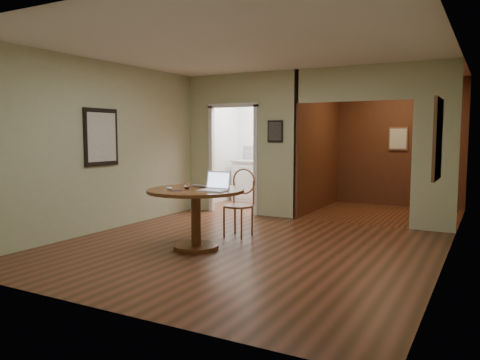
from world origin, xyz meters
The scene contains 11 objects.
floor centered at (0.00, 0.00, 0.00)m, with size 5.00×5.00×0.00m, color #412312.
room_shell centered at (-0.47, 3.10, 1.29)m, with size 5.20×7.50×5.00m.
dining_table centered at (-0.53, -0.25, 0.60)m, with size 1.30×1.30×0.82m.
chair centered at (-0.39, 0.75, 0.57)m, with size 0.46×0.46×1.03m.
open_laptop centered at (-0.20, -0.28, 0.88)m, with size 0.36×0.31×0.25m.
closed_laptop centered at (-0.59, -0.08, 0.83)m, with size 0.36×0.23×0.03m, color #B5B4B9.
mouse centered at (-0.78, -0.50, 0.84)m, with size 0.10×0.06×0.04m, color white.
wine_glass centered at (-0.62, -0.32, 0.86)m, with size 0.08×0.08×0.09m, color white, non-canonical shape.
pen centered at (-0.62, -0.56, 0.82)m, with size 0.01×0.01×0.15m, color #0C0E5A.
kitchen_cabinet centered at (-1.35, 4.20, 0.47)m, with size 2.06×0.60×0.94m.
grocery_bag centered at (-0.78, 4.20, 1.09)m, with size 0.29×0.25×0.29m, color #CBB395.
Camera 1 is at (2.97, -5.43, 1.55)m, focal length 35.00 mm.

